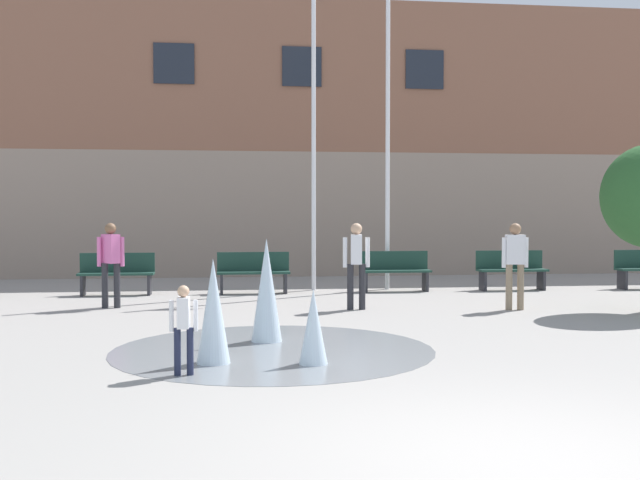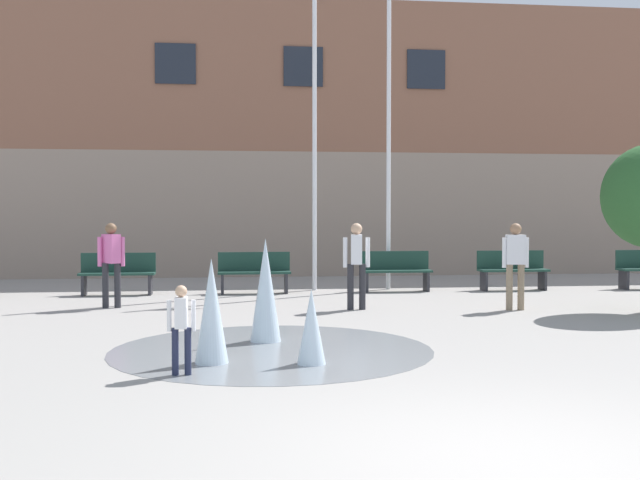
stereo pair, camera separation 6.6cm
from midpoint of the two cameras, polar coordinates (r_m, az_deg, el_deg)
ground_plane at (r=5.71m, az=14.86°, el=-16.03°), size 100.00×100.00×0.00m
library_building at (r=24.04m, az=-1.89°, el=7.09°), size 36.00×6.05×7.78m
splash_fountain at (r=9.59m, az=-4.48°, el=-5.52°), size 4.17×4.17×1.43m
park_bench_left_of_flagpoles at (r=16.81m, az=-15.05°, el=-2.43°), size 1.60×0.44×0.91m
park_bench_under_left_flagpole at (r=16.63m, az=-4.92°, el=-2.42°), size 1.60×0.44×0.91m
park_bench_under_right_flagpole at (r=17.08m, az=5.88°, el=-2.31°), size 1.60×0.44×0.91m
park_bench_near_trashcan at (r=17.83m, az=14.55°, el=-2.18°), size 1.60×0.44×0.91m
adult_in_red at (r=14.49m, az=-15.49°, el=-1.34°), size 0.50×0.39×1.59m
adult_near_bench at (r=13.73m, az=2.93°, el=-1.45°), size 0.50×0.37×1.59m
teen_by_trashcan at (r=14.10m, az=14.80°, el=-1.42°), size 0.50×0.26×1.59m
child_with_pink_shirt at (r=8.31m, az=-10.29°, el=-6.21°), size 0.31×0.22×0.99m
flagpole_left at (r=17.39m, az=-0.21°, el=10.24°), size 0.80×0.10×8.01m
flagpole_right at (r=17.64m, az=5.46°, el=9.49°), size 0.80×0.10×7.64m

